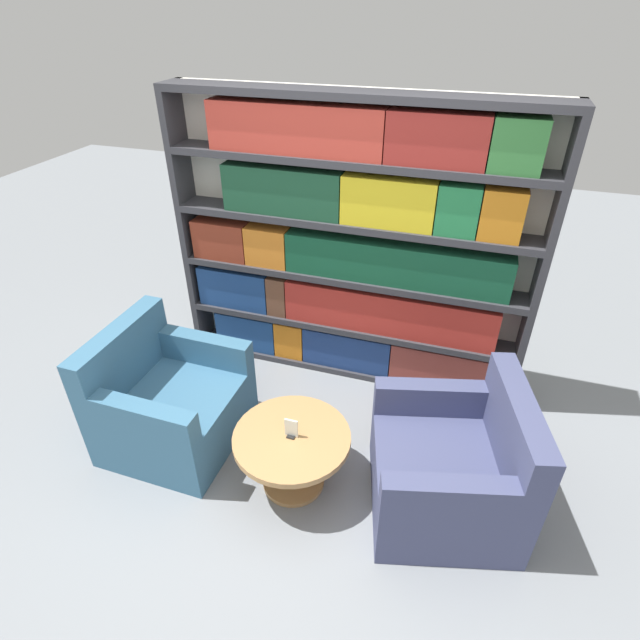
# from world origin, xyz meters

# --- Properties ---
(ground_plane) EXTENTS (14.00, 14.00, 0.00)m
(ground_plane) POSITION_xyz_m (0.00, 0.00, 0.00)
(ground_plane) COLOR gray
(bookshelf) EXTENTS (2.66, 0.30, 2.15)m
(bookshelf) POSITION_xyz_m (0.01, 1.51, 1.05)
(bookshelf) COLOR silver
(bookshelf) RESTS_ON ground_plane
(armchair_left) EXTENTS (0.83, 0.87, 0.85)m
(armchair_left) POSITION_xyz_m (-0.95, 0.36, 0.30)
(armchair_left) COLOR #386684
(armchair_left) RESTS_ON ground_plane
(armchair_right) EXTENTS (1.01, 1.04, 0.85)m
(armchair_right) POSITION_xyz_m (0.94, 0.37, 0.30)
(armchair_right) COLOR #42476B
(armchair_right) RESTS_ON ground_plane
(coffee_table) EXTENTS (0.72, 0.72, 0.42)m
(coffee_table) POSITION_xyz_m (-0.00, 0.23, 0.30)
(coffee_table) COLOR #AD7F4C
(coffee_table) RESTS_ON ground_plane
(table_sign) EXTENTS (0.08, 0.06, 0.13)m
(table_sign) POSITION_xyz_m (-0.00, 0.23, 0.47)
(table_sign) COLOR black
(table_sign) RESTS_ON coffee_table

